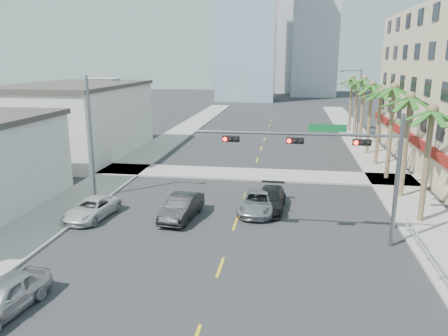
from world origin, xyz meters
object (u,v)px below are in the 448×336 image
(traffic_signal_mast, at_px, (337,156))
(car_parked_near, at_px, (4,296))
(car_lane_right, at_px, (270,200))
(car_lane_center, at_px, (258,202))
(car_lane_left, at_px, (182,207))
(car_parked_far, at_px, (92,209))

(traffic_signal_mast, relative_size, car_parked_near, 2.55)
(car_lane_right, bearing_deg, car_parked_near, -121.86)
(car_parked_near, bearing_deg, car_lane_right, 62.35)
(car_parked_near, distance_m, car_lane_center, 16.62)
(traffic_signal_mast, xyz_separation_m, car_lane_left, (-9.36, 2.52, -4.28))
(car_parked_far, distance_m, car_lane_right, 11.90)
(car_lane_center, bearing_deg, car_parked_far, -160.74)
(car_parked_near, distance_m, car_parked_far, 10.99)
(car_lane_center, bearing_deg, traffic_signal_mast, -40.56)
(traffic_signal_mast, height_order, car_lane_right, traffic_signal_mast)
(car_parked_far, height_order, car_lane_center, car_lane_center)
(car_parked_near, xyz_separation_m, car_parked_far, (-1.31, 10.91, -0.11))
(car_parked_near, bearing_deg, car_lane_left, 76.48)
(traffic_signal_mast, distance_m, car_parked_near, 17.20)
(car_parked_near, xyz_separation_m, car_lane_left, (4.51, 11.73, 0.03))
(traffic_signal_mast, distance_m, car_parked_far, 15.91)
(traffic_signal_mast, relative_size, car_lane_center, 2.22)
(car_parked_far, bearing_deg, traffic_signal_mast, 1.13)
(car_lane_center, xyz_separation_m, car_lane_right, (0.73, 0.59, 0.02))
(car_lane_left, xyz_separation_m, car_lane_right, (5.58, 2.59, -0.06))
(traffic_signal_mast, relative_size, car_lane_right, 2.25)
(car_parked_near, bearing_deg, traffic_signal_mast, 41.11)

